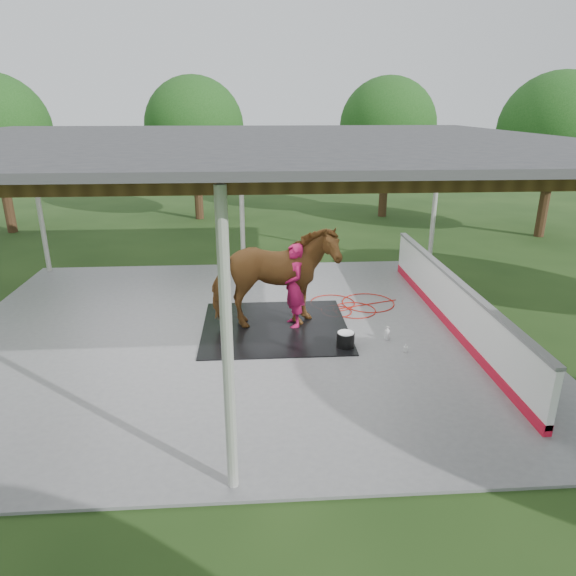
{
  "coord_description": "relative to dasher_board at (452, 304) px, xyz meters",
  "views": [
    {
      "loc": [
        0.35,
        -10.11,
        4.69
      ],
      "look_at": [
        1.02,
        0.02,
        1.03
      ],
      "focal_mm": 32.0,
      "sensor_mm": 36.0,
      "label": 1
    }
  ],
  "objects": [
    {
      "name": "rubber_mat",
      "position": [
        -3.85,
        0.21,
        -0.53
      ],
      "size": [
        3.16,
        2.96,
        0.02
      ],
      "primitive_type": "cube",
      "color": "black",
      "rests_on": "concrete_slab"
    },
    {
      "name": "soap_bottle_a",
      "position": [
        -1.55,
        -0.56,
        -0.39
      ],
      "size": [
        0.16,
        0.16,
        0.3
      ],
      "primitive_type": "imported",
      "rotation": [
        0.0,
        0.0,
        0.78
      ],
      "color": "silver",
      "rests_on": "concrete_slab"
    },
    {
      "name": "dasher_board",
      "position": [
        0.0,
        0.0,
        0.0
      ],
      "size": [
        0.16,
        8.0,
        1.15
      ],
      "color": "red",
      "rests_on": "concrete_slab"
    },
    {
      "name": "wash_bucket",
      "position": [
        -2.47,
        -0.87,
        -0.37
      ],
      "size": [
        0.36,
        0.36,
        0.33
      ],
      "color": "black",
      "rests_on": "concrete_slab"
    },
    {
      "name": "pavilion_structure",
      "position": [
        -4.6,
        -0.0,
        3.37
      ],
      "size": [
        12.6,
        10.6,
        4.05
      ],
      "color": "beige",
      "rests_on": "ground"
    },
    {
      "name": "concrete_slab",
      "position": [
        -4.6,
        0.0,
        -0.57
      ],
      "size": [
        12.0,
        10.0,
        0.05
      ],
      "primitive_type": "cube",
      "color": "slate",
      "rests_on": "ground"
    },
    {
      "name": "ground",
      "position": [
        -4.6,
        0.0,
        -0.59
      ],
      "size": [
        100.0,
        100.0,
        0.0
      ],
      "primitive_type": "plane",
      "color": "#1E3814"
    },
    {
      "name": "handler",
      "position": [
        -3.42,
        0.3,
        0.39
      ],
      "size": [
        0.58,
        0.76,
        1.86
      ],
      "primitive_type": "imported",
      "rotation": [
        0.0,
        0.0,
        -1.35
      ],
      "color": "#B5134E",
      "rests_on": "concrete_slab"
    },
    {
      "name": "horse",
      "position": [
        -3.85,
        0.21,
        0.6
      ],
      "size": [
        2.77,
        1.5,
        2.24
      ],
      "primitive_type": "imported",
      "rotation": [
        0.0,
        0.0,
        1.69
      ],
      "color": "brown",
      "rests_on": "rubber_mat"
    },
    {
      "name": "tree_belt",
      "position": [
        -4.3,
        0.9,
        3.2
      ],
      "size": [
        28.0,
        28.0,
        5.8
      ],
      "color": "#382314",
      "rests_on": "ground"
    },
    {
      "name": "hose_coil",
      "position": [
        -1.94,
        1.36,
        -0.53
      ],
      "size": [
        2.16,
        1.61,
        0.02
      ],
      "color": "#AC170C",
      "rests_on": "concrete_slab"
    },
    {
      "name": "soap_bottle_b",
      "position": [
        -1.32,
        -1.14,
        -0.46
      ],
      "size": [
        0.09,
        0.09,
        0.17
      ],
      "primitive_type": "imported",
      "rotation": [
        0.0,
        0.0,
        -0.27
      ],
      "color": "#338CD8",
      "rests_on": "concrete_slab"
    }
  ]
}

